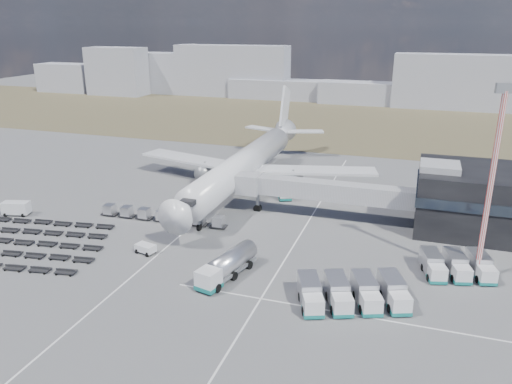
% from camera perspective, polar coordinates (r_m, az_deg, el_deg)
% --- Properties ---
extents(ground, '(420.00, 420.00, 0.00)m').
position_cam_1_polar(ground, '(74.45, -9.39, -6.93)').
color(ground, '#565659').
rests_on(ground, ground).
extents(grass_strip, '(420.00, 90.00, 0.01)m').
position_cam_1_polar(grass_strip, '(174.95, 7.52, 8.12)').
color(grass_strip, '#49432C').
rests_on(grass_strip, ground).
extents(lane_markings, '(47.12, 110.00, 0.01)m').
position_cam_1_polar(lane_markings, '(73.28, -1.45, -7.10)').
color(lane_markings, silver).
rests_on(lane_markings, ground).
extents(jet_bridge, '(30.30, 3.80, 7.05)m').
position_cam_1_polar(jet_bridge, '(85.41, 6.37, 0.29)').
color(jet_bridge, '#939399').
rests_on(jet_bridge, ground).
extents(airliner, '(51.59, 64.53, 17.62)m').
position_cam_1_polar(airliner, '(100.48, -1.05, 3.39)').
color(airliner, silver).
rests_on(airliner, ground).
extents(skyline, '(293.20, 25.68, 22.44)m').
position_cam_1_polar(skyline, '(215.84, 8.67, 12.58)').
color(skyline, '#999AA7').
rests_on(skyline, ground).
extents(fuel_tanker, '(5.17, 11.08, 3.47)m').
position_cam_1_polar(fuel_tanker, '(66.39, -3.32, -8.36)').
color(fuel_tanker, silver).
rests_on(fuel_tanker, ground).
extents(pushback_tug, '(3.27, 2.33, 1.37)m').
position_cam_1_polar(pushback_tug, '(75.01, -12.50, -6.36)').
color(pushback_tug, silver).
rests_on(pushback_tug, ground).
extents(utility_van, '(4.93, 3.20, 2.40)m').
position_cam_1_polar(utility_van, '(96.68, -25.72, -1.71)').
color(utility_van, silver).
rests_on(utility_van, ground).
extents(catering_truck, '(4.55, 6.19, 2.63)m').
position_cam_1_polar(catering_truck, '(96.10, 3.15, 0.17)').
color(catering_truck, silver).
rests_on(catering_truck, ground).
extents(service_trucks_near, '(14.09, 10.90, 2.77)m').
position_cam_1_polar(service_trucks_near, '(61.71, 10.94, -11.21)').
color(service_trucks_near, silver).
rests_on(service_trucks_near, ground).
extents(service_trucks_far, '(9.81, 8.34, 2.57)m').
position_cam_1_polar(service_trucks_far, '(72.16, 21.97, -7.78)').
color(service_trucks_far, silver).
rests_on(service_trucks_far, ground).
extents(uld_row, '(23.00, 2.52, 1.78)m').
position_cam_1_polar(uld_row, '(85.82, -10.67, -2.67)').
color(uld_row, black).
rests_on(uld_row, ground).
extents(baggage_dollies, '(27.33, 20.60, 0.67)m').
position_cam_1_polar(baggage_dollies, '(83.91, -25.09, -5.26)').
color(baggage_dollies, black).
rests_on(baggage_dollies, ground).
extents(floodlight_mast, '(2.42, 1.96, 25.38)m').
position_cam_1_polar(floodlight_mast, '(68.31, 25.21, 0.55)').
color(floodlight_mast, '#AF221C').
rests_on(floodlight_mast, ground).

